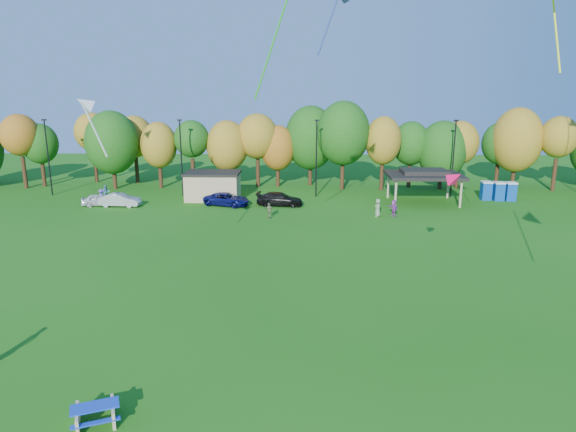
{
  "coord_description": "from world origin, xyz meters",
  "views": [
    {
      "loc": [
        0.3,
        -20.24,
        12.7
      ],
      "look_at": [
        -0.41,
        6.0,
        6.1
      ],
      "focal_mm": 32.0,
      "sensor_mm": 36.0,
      "label": 1
    }
  ],
  "objects_px": {
    "car_c": "(227,199)",
    "car_d": "(280,199)",
    "picnic_table": "(95,413)",
    "car_a": "(100,200)",
    "car_b": "(120,200)",
    "porta_potties": "(498,191)"
  },
  "relations": [
    {
      "from": "porta_potties",
      "to": "car_b",
      "type": "relative_size",
      "value": 0.85
    },
    {
      "from": "porta_potties",
      "to": "car_b",
      "type": "distance_m",
      "value": 42.81
    },
    {
      "from": "car_b",
      "to": "car_c",
      "type": "bearing_deg",
      "value": -83.07
    },
    {
      "from": "car_b",
      "to": "car_d",
      "type": "relative_size",
      "value": 0.87
    },
    {
      "from": "car_d",
      "to": "car_a",
      "type": "bearing_deg",
      "value": 96.95
    },
    {
      "from": "car_c",
      "to": "car_d",
      "type": "relative_size",
      "value": 1.0
    },
    {
      "from": "picnic_table",
      "to": "car_b",
      "type": "xyz_separation_m",
      "value": [
        -11.97,
        37.16,
        0.28
      ]
    },
    {
      "from": "car_a",
      "to": "car_b",
      "type": "bearing_deg",
      "value": -115.73
    },
    {
      "from": "porta_potties",
      "to": "car_a",
      "type": "relative_size",
      "value": 0.97
    },
    {
      "from": "car_a",
      "to": "car_b",
      "type": "xyz_separation_m",
      "value": [
        2.39,
        -0.38,
        0.07
      ]
    },
    {
      "from": "picnic_table",
      "to": "car_a",
      "type": "xyz_separation_m",
      "value": [
        -14.36,
        37.54,
        0.21
      ]
    },
    {
      "from": "picnic_table",
      "to": "car_c",
      "type": "distance_m",
      "value": 37.93
    },
    {
      "from": "porta_potties",
      "to": "car_a",
      "type": "bearing_deg",
      "value": -175.02
    },
    {
      "from": "car_b",
      "to": "car_d",
      "type": "distance_m",
      "value": 17.5
    },
    {
      "from": "picnic_table",
      "to": "car_c",
      "type": "relative_size",
      "value": 0.44
    },
    {
      "from": "car_c",
      "to": "car_b",
      "type": "bearing_deg",
      "value": 112.39
    },
    {
      "from": "porta_potties",
      "to": "car_c",
      "type": "distance_m",
      "value": 31.16
    },
    {
      "from": "car_b",
      "to": "picnic_table",
      "type": "bearing_deg",
      "value": -159.0
    },
    {
      "from": "car_a",
      "to": "car_d",
      "type": "height_order",
      "value": "car_d"
    },
    {
      "from": "car_b",
      "to": "car_c",
      "type": "height_order",
      "value": "car_b"
    },
    {
      "from": "car_a",
      "to": "car_c",
      "type": "height_order",
      "value": "car_c"
    },
    {
      "from": "porta_potties",
      "to": "picnic_table",
      "type": "bearing_deg",
      "value": -126.45
    }
  ]
}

